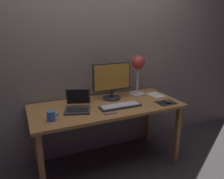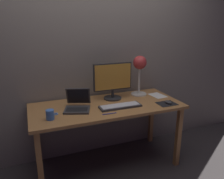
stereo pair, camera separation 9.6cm
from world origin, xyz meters
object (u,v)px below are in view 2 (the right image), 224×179
laptop (78,103)px  coffee_mug (50,115)px  mouse (168,102)px  keyboard_main (120,106)px  desk_lamp (140,67)px  monitor (113,79)px  pen (109,114)px

laptop → coffee_mug: bearing=-149.3°
coffee_mug → mouse: bearing=-2.3°
keyboard_main → desk_lamp: desk_lamp is taller
laptop → desk_lamp: size_ratio=0.73×
laptop → mouse: 0.97m
mouse → monitor: bearing=143.1°
laptop → desk_lamp: 0.86m
pen → coffee_mug: bearing=171.6°
keyboard_main → pen: keyboard_main is taller
monitor → mouse: monitor is taller
keyboard_main → laptop: 0.44m
monitor → coffee_mug: monitor is taller
keyboard_main → coffee_mug: coffee_mug is taller
monitor → desk_lamp: size_ratio=0.94×
coffee_mug → pen: (0.54, -0.08, -0.04)m
coffee_mug → pen: size_ratio=0.78×
laptop → coffee_mug: (-0.29, -0.17, -0.01)m
keyboard_main → desk_lamp: size_ratio=0.93×
desk_lamp → coffee_mug: 1.18m
monitor → pen: bearing=-115.4°
keyboard_main → laptop: bearing=163.3°
monitor → coffee_mug: 0.82m
keyboard_main → coffee_mug: size_ratio=4.04×
laptop → coffee_mug: 0.34m
keyboard_main → coffee_mug: (-0.71, -0.05, 0.03)m
monitor → laptop: 0.50m
coffee_mug → keyboard_main: bearing=3.8°
desk_lamp → mouse: 0.54m
desk_lamp → mouse: size_ratio=4.93×
coffee_mug → laptop: bearing=30.7°
mouse → coffee_mug: (-1.23, 0.05, 0.03)m
keyboard_main → mouse: 0.53m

